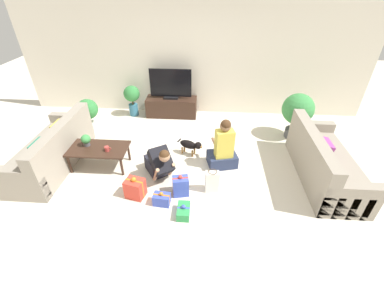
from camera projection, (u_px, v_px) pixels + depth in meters
The scene contains 20 objects.
ground_plane at pixel (183, 174), 4.66m from camera, with size 16.00×16.00×0.00m, color beige.
wall_back at pixel (193, 61), 6.14m from camera, with size 8.40×0.06×2.60m.
sofa_left at pixel (53, 151), 4.75m from camera, with size 0.82×1.98×0.85m.
sofa_right at pixel (323, 163), 4.46m from camera, with size 0.82×1.98×0.85m.
coffee_table at pixel (98, 150), 4.67m from camera, with size 1.08×0.58×0.41m.
tv_console at pixel (172, 107), 6.50m from camera, with size 1.25×0.46×0.47m.
tv at pixel (171, 86), 6.19m from camera, with size 1.01×0.20×0.73m.
potted_plant_back_left at pixel (132, 97), 6.38m from camera, with size 0.39×0.39×0.78m.
potted_plant_corner_right at pixel (298, 111), 5.40m from camera, with size 0.66×0.66×1.01m.
potted_plant_corner_left at pixel (88, 111), 5.76m from camera, with size 0.45×0.45×0.75m.
person_kneeling at pixel (159, 163), 4.43m from camera, with size 0.66×0.78×0.74m.
person_sitting at pixel (223, 149), 4.69m from camera, with size 0.60×0.56×0.99m.
dog at pixel (191, 145), 5.06m from camera, with size 0.52×0.30×0.34m.
gift_box_a at pixel (162, 199), 4.01m from camera, with size 0.27×0.20×0.24m.
gift_box_b at pixel (135, 188), 4.12m from camera, with size 0.34×0.30×0.39m.
gift_box_c at pixel (181, 186), 4.16m from camera, with size 0.29×0.23×0.40m.
gift_box_d at pixel (184, 211), 3.84m from camera, with size 0.19×0.31×0.20m.
gift_bag_a at pixel (212, 182), 4.21m from camera, with size 0.23×0.16×0.41m.
mug at pixel (107, 149), 4.54m from camera, with size 0.12×0.08×0.09m.
tabletop_plant at pixel (86, 140), 4.65m from camera, with size 0.17×0.17×0.22m.
Camera 1 is at (0.41, -3.57, 3.03)m, focal length 24.00 mm.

